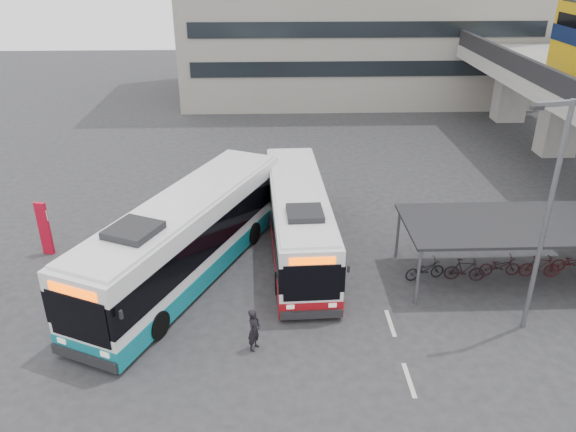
{
  "coord_description": "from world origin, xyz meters",
  "views": [
    {
      "loc": [
        -1.87,
        -16.67,
        12.54
      ],
      "look_at": [
        -1.09,
        5.05,
        2.0
      ],
      "focal_mm": 35.0,
      "sensor_mm": 36.0,
      "label": 1
    }
  ],
  "objects_px": {
    "bus_main": "(298,220)",
    "bus_teal": "(186,238)",
    "pedestrian": "(254,330)",
    "lamp_post": "(546,208)"
  },
  "relations": [
    {
      "from": "pedestrian",
      "to": "lamp_post",
      "type": "distance_m",
      "value": 10.46
    },
    {
      "from": "bus_main",
      "to": "pedestrian",
      "type": "height_order",
      "value": "bus_main"
    },
    {
      "from": "bus_main",
      "to": "lamp_post",
      "type": "xyz_separation_m",
      "value": [
        7.77,
        -6.06,
        3.26
      ]
    },
    {
      "from": "bus_main",
      "to": "bus_teal",
      "type": "bearing_deg",
      "value": -159.05
    },
    {
      "from": "bus_teal",
      "to": "pedestrian",
      "type": "bearing_deg",
      "value": -34.96
    },
    {
      "from": "bus_main",
      "to": "pedestrian",
      "type": "xyz_separation_m",
      "value": [
        -1.86,
        -6.91,
        -0.72
      ]
    },
    {
      "from": "pedestrian",
      "to": "lamp_post",
      "type": "relative_size",
      "value": 0.19
    },
    {
      "from": "pedestrian",
      "to": "bus_main",
      "type": "bearing_deg",
      "value": 12.21
    },
    {
      "from": "bus_teal",
      "to": "lamp_post",
      "type": "bearing_deg",
      "value": 6.93
    },
    {
      "from": "bus_main",
      "to": "pedestrian",
      "type": "relative_size",
      "value": 7.01
    }
  ]
}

